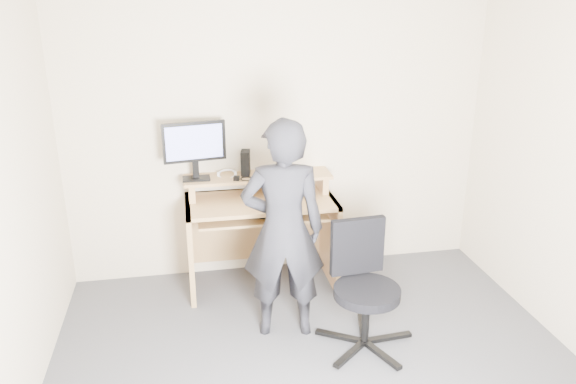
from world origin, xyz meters
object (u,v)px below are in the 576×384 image
object	(u,v)px
monitor	(194,145)
office_chair	(363,282)
desk	(260,219)
person	(283,231)

from	to	relation	value
monitor	office_chair	size ratio (longest dim) A/B	0.57
desk	monitor	xyz separation A→B (m)	(-0.50, 0.05, 0.64)
person	monitor	bearing A→B (deg)	-50.11
desk	monitor	size ratio (longest dim) A/B	2.44
desk	office_chair	distance (m)	1.18
office_chair	person	bearing A→B (deg)	150.40
desk	person	world-z (taller)	person
monitor	office_chair	world-z (taller)	monitor
person	office_chair	bearing A→B (deg)	161.78
desk	office_chair	size ratio (longest dim) A/B	1.40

